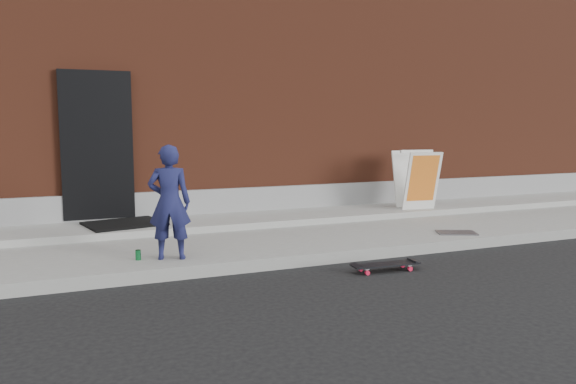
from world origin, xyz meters
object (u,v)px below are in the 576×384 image
pizza_sign (417,179)px  skateboard (385,265)px  soda_can (138,255)px  child (169,202)px

pizza_sign → skateboard: bearing=-130.9°
pizza_sign → soda_can: (-4.99, -1.60, -0.56)m
child → soda_can: child is taller
child → soda_can: bearing=3.1°
child → soda_can: size_ratio=11.36×
soda_can → child: bearing=-13.0°
child → skateboard: child is taller
pizza_sign → soda_can: 5.27m
child → pizza_sign: bearing=-143.9°
child → skateboard: size_ratio=1.64×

